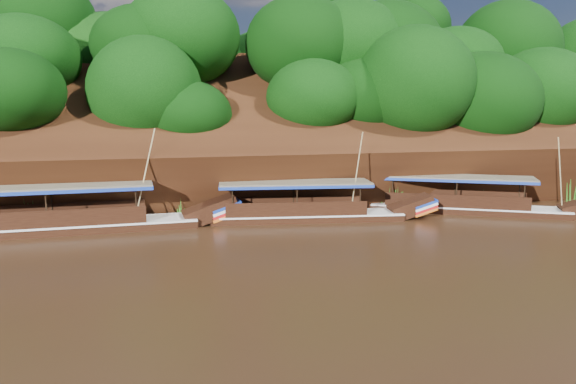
% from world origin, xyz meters
% --- Properties ---
extents(ground, '(160.00, 160.00, 0.00)m').
position_xyz_m(ground, '(0.00, 0.00, 0.00)').
color(ground, black).
rests_on(ground, ground).
extents(riverbank, '(120.00, 30.06, 19.40)m').
position_xyz_m(riverbank, '(-0.01, 22.73, 1.89)').
color(riverbank, black).
rests_on(riverbank, ground).
extents(boat_0, '(13.00, 7.97, 5.15)m').
position_xyz_m(boat_0, '(11.52, 7.26, 0.50)').
color(boat_0, black).
rests_on(boat_0, ground).
extents(boat_1, '(13.05, 3.53, 5.48)m').
position_xyz_m(boat_1, '(1.41, 7.66, 0.51)').
color(boat_1, black).
rests_on(boat_1, ground).
extents(boat_2, '(15.79, 2.90, 5.79)m').
position_xyz_m(boat_2, '(-11.35, 7.99, 0.56)').
color(boat_2, black).
rests_on(boat_2, ground).
extents(reeds, '(49.67, 2.26, 2.06)m').
position_xyz_m(reeds, '(-4.30, 9.51, 0.88)').
color(reeds, '#33701C').
rests_on(reeds, ground).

